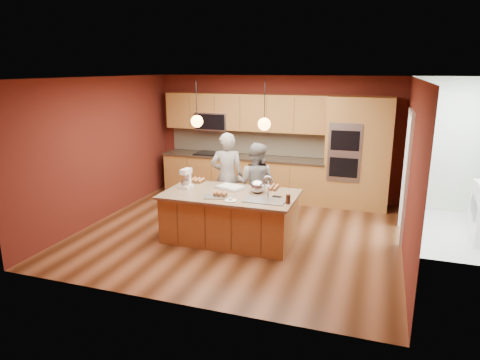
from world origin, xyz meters
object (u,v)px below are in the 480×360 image
(person_right, at_px, (256,184))
(stand_mixer, at_px, (186,180))
(mixing_bowl, at_px, (257,186))
(person_left, at_px, (227,177))
(island, at_px, (231,216))

(person_right, xyz_separation_m, stand_mixer, (-1.04, -0.80, 0.19))
(mixing_bowl, bearing_deg, person_left, 138.89)
(person_left, distance_m, person_right, 0.58)
(person_left, relative_size, stand_mixer, 5.05)
(person_left, height_order, stand_mixer, person_left)
(person_right, xyz_separation_m, mixing_bowl, (0.23, -0.70, 0.16))
(stand_mixer, distance_m, mixing_bowl, 1.27)
(island, relative_size, person_right, 1.44)
(person_left, bearing_deg, mixing_bowl, 121.90)
(island, distance_m, mixing_bowl, 0.68)
(stand_mixer, bearing_deg, mixing_bowl, 10.10)
(person_left, xyz_separation_m, person_right, (0.57, 0.00, -0.08))
(island, distance_m, stand_mixer, 1.02)
(person_right, bearing_deg, stand_mixer, 41.11)
(person_left, xyz_separation_m, stand_mixer, (-0.47, -0.80, 0.11))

